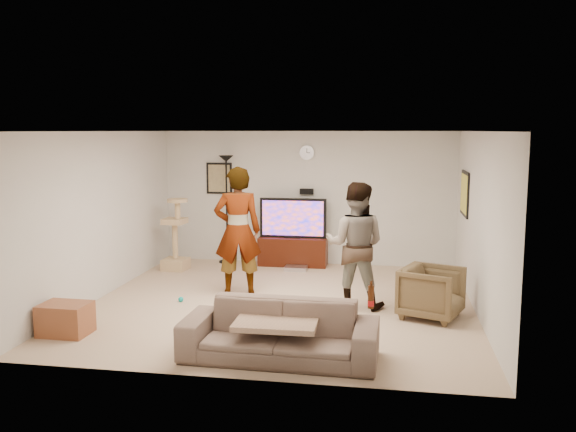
% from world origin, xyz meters
% --- Properties ---
extents(floor, '(5.50, 5.50, 0.02)m').
position_xyz_m(floor, '(0.00, 0.00, -0.01)').
color(floor, tan).
rests_on(floor, ground).
extents(ceiling, '(5.50, 5.50, 0.02)m').
position_xyz_m(ceiling, '(0.00, 0.00, 2.51)').
color(ceiling, white).
rests_on(ceiling, wall_back).
extents(wall_back, '(5.50, 0.04, 2.50)m').
position_xyz_m(wall_back, '(0.00, 2.75, 1.25)').
color(wall_back, silver).
rests_on(wall_back, floor).
extents(wall_front, '(5.50, 0.04, 2.50)m').
position_xyz_m(wall_front, '(0.00, -2.75, 1.25)').
color(wall_front, silver).
rests_on(wall_front, floor).
extents(wall_left, '(0.04, 5.50, 2.50)m').
position_xyz_m(wall_left, '(-2.75, 0.00, 1.25)').
color(wall_left, silver).
rests_on(wall_left, floor).
extents(wall_right, '(0.04, 5.50, 2.50)m').
position_xyz_m(wall_right, '(2.75, 0.00, 1.25)').
color(wall_right, silver).
rests_on(wall_right, floor).
extents(wall_clock, '(0.26, 0.04, 0.26)m').
position_xyz_m(wall_clock, '(0.00, 2.72, 2.10)').
color(wall_clock, silver).
rests_on(wall_clock, wall_back).
extents(wall_speaker, '(0.25, 0.10, 0.10)m').
position_xyz_m(wall_speaker, '(0.00, 2.69, 1.38)').
color(wall_speaker, black).
rests_on(wall_speaker, wall_back).
extents(picture_back, '(0.42, 0.03, 0.52)m').
position_xyz_m(picture_back, '(-1.70, 2.73, 1.60)').
color(picture_back, '#8A7D5A').
rests_on(picture_back, wall_back).
extents(picture_right, '(0.03, 0.78, 0.62)m').
position_xyz_m(picture_right, '(2.73, 1.60, 1.50)').
color(picture_right, '#D8D245').
rests_on(picture_right, wall_right).
extents(tv_stand, '(1.27, 0.45, 0.53)m').
position_xyz_m(tv_stand, '(-0.23, 2.50, 0.27)').
color(tv_stand, black).
rests_on(tv_stand, floor).
extents(console_box, '(0.40, 0.30, 0.07)m').
position_xyz_m(console_box, '(-0.11, 2.11, 0.04)').
color(console_box, silver).
rests_on(console_box, floor).
extents(tv, '(1.24, 0.08, 0.74)m').
position_xyz_m(tv, '(-0.23, 2.50, 0.90)').
color(tv, black).
rests_on(tv, tv_stand).
extents(tv_screen, '(1.14, 0.01, 0.65)m').
position_xyz_m(tv_screen, '(-0.23, 2.46, 0.90)').
color(tv_screen, '#E45019').
rests_on(tv_screen, tv).
extents(floor_lamp, '(0.32, 0.32, 2.05)m').
position_xyz_m(floor_lamp, '(-1.51, 2.55, 1.02)').
color(floor_lamp, black).
rests_on(floor_lamp, floor).
extents(cat_tree, '(0.45, 0.45, 1.31)m').
position_xyz_m(cat_tree, '(-2.28, 1.81, 0.66)').
color(cat_tree, tan).
rests_on(cat_tree, floor).
extents(person_left, '(0.82, 0.65, 1.97)m').
position_xyz_m(person_left, '(-0.75, 0.41, 0.99)').
color(person_left, gray).
rests_on(person_left, floor).
extents(person_right, '(0.94, 0.77, 1.80)m').
position_xyz_m(person_right, '(1.07, 0.02, 0.90)').
color(person_right, '#305884').
rests_on(person_right, floor).
extents(sofa, '(2.17, 0.90, 0.63)m').
position_xyz_m(sofa, '(0.37, -2.14, 0.31)').
color(sofa, brown).
rests_on(sofa, floor).
extents(throw_blanket, '(0.91, 0.71, 0.06)m').
position_xyz_m(throw_blanket, '(0.34, -2.14, 0.42)').
color(throw_blanket, tan).
rests_on(throw_blanket, sofa).
extents(beer_bottle, '(0.06, 0.06, 0.25)m').
position_xyz_m(beer_bottle, '(1.36, -2.14, 0.75)').
color(beer_bottle, '#3D1906').
rests_on(beer_bottle, sofa).
extents(armchair, '(0.98, 0.97, 0.70)m').
position_xyz_m(armchair, '(2.12, -0.34, 0.35)').
color(armchair, brown).
rests_on(armchair, floor).
extents(side_table, '(0.60, 0.45, 0.39)m').
position_xyz_m(side_table, '(-2.40, -1.78, 0.20)').
color(side_table, brown).
rests_on(side_table, floor).
extents(toy_ball, '(0.08, 0.08, 0.08)m').
position_xyz_m(toy_ball, '(-1.48, -0.18, 0.04)').
color(toy_ball, '#0BA09F').
rests_on(toy_ball, floor).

